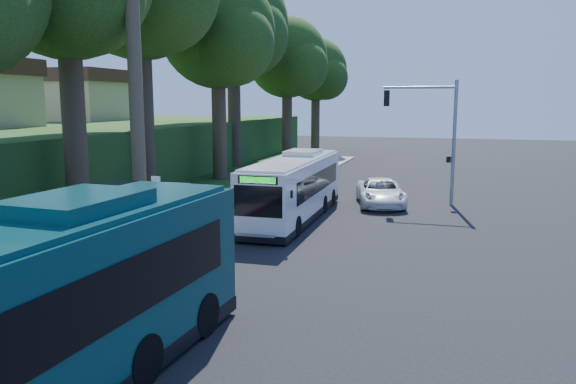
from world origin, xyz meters
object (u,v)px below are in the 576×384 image
(teal_bus, at_px, (1,329))
(pickup, at_px, (381,192))
(bus_shelter, at_px, (143,201))
(white_bus, at_px, (295,187))

(teal_bus, relative_size, pickup, 2.51)
(bus_shelter, height_order, pickup, bus_shelter)
(white_bus, xyz_separation_m, teal_bus, (0.15, -19.20, 0.32))
(white_bus, distance_m, teal_bus, 19.20)
(bus_shelter, height_order, white_bus, white_bus)
(white_bus, xyz_separation_m, pickup, (3.68, 4.91, -0.87))
(white_bus, distance_m, pickup, 6.20)
(bus_shelter, bearing_deg, teal_bus, -69.47)
(bus_shelter, relative_size, white_bus, 0.29)
(teal_bus, distance_m, pickup, 24.40)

